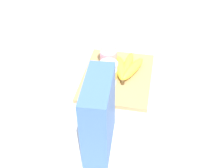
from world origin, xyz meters
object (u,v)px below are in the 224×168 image
(yogurt_cup_front, at_px, (109,73))
(yogurt_cup_back, at_px, (108,55))
(spoon, at_px, (137,50))
(cutting_board, at_px, (117,77))
(banana_bunch, at_px, (127,68))
(cereal_box, at_px, (97,116))

(yogurt_cup_front, xyz_separation_m, yogurt_cup_back, (0.11, 0.02, 0.01))
(yogurt_cup_front, xyz_separation_m, spoon, (0.25, -0.08, -0.05))
(spoon, bearing_deg, cutting_board, 165.34)
(yogurt_cup_front, height_order, spoon, yogurt_cup_front)
(cutting_board, distance_m, spoon, 0.21)
(banana_bunch, bearing_deg, yogurt_cup_front, 143.51)
(yogurt_cup_back, bearing_deg, yogurt_cup_front, -168.85)
(spoon, bearing_deg, yogurt_cup_front, 162.46)
(cereal_box, xyz_separation_m, spoon, (0.52, -0.06, -0.12))
(yogurt_cup_front, relative_size, banana_bunch, 0.46)
(cutting_board, bearing_deg, yogurt_cup_front, 150.26)
(cutting_board, relative_size, yogurt_cup_front, 3.70)
(yogurt_cup_back, xyz_separation_m, banana_bunch, (-0.03, -0.08, -0.03))
(yogurt_cup_back, relative_size, banana_bunch, 0.52)
(banana_bunch, bearing_deg, yogurt_cup_back, 70.20)
(cutting_board, distance_m, banana_bunch, 0.05)
(cutting_board, xyz_separation_m, yogurt_cup_front, (-0.04, 0.02, 0.05))
(cutting_board, relative_size, spoon, 2.41)
(spoon, bearing_deg, yogurt_cup_back, 145.19)
(yogurt_cup_back, relative_size, spoon, 0.73)
(cutting_board, relative_size, yogurt_cup_back, 3.31)
(yogurt_cup_front, distance_m, spoon, 0.27)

